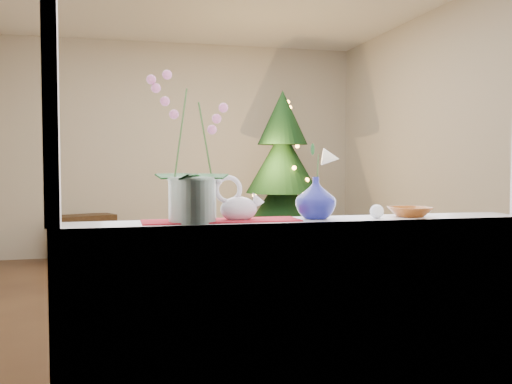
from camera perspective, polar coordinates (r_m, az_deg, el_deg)
ground at (r=5.07m, az=-4.04°, el=-10.50°), size 5.00×5.00×0.00m
wall_back at (r=7.41m, az=-7.38°, el=4.27°), size 4.50×0.10×2.70m
wall_front at (r=2.51m, az=5.68°, el=6.81°), size 4.50×0.10×2.70m
wall_right at (r=5.76m, az=18.64°, el=4.51°), size 0.10×5.00×2.70m
window_apron at (r=2.64m, az=5.28°, el=-13.33°), size 2.20×0.08×0.88m
windowsill at (r=2.64m, az=4.68°, el=-3.16°), size 2.20×0.26×0.04m
window_frame at (r=2.58m, az=5.49°, el=14.55°), size 2.22×0.06×1.60m
runner at (r=2.54m, az=-3.48°, el=-2.87°), size 0.70×0.20×0.01m
orchid_pot at (r=2.49m, az=-6.41°, el=4.50°), size 0.29×0.29×0.66m
swan at (r=2.55m, az=-1.76°, el=-0.74°), size 0.25×0.18×0.19m
blue_vase at (r=2.65m, az=6.00°, el=-0.27°), size 0.26×0.26×0.22m
lily at (r=2.65m, az=6.02°, el=3.96°), size 0.12×0.07×0.17m
paperweight at (r=2.72m, az=11.99°, el=-1.91°), size 0.07×0.07×0.07m
amber_dish at (r=2.84m, az=15.12°, el=-1.99°), size 0.17×0.17×0.04m
xmas_tree at (r=6.44m, az=2.66°, el=1.33°), size 1.17×1.17×1.99m
side_table at (r=7.18m, az=-16.95°, el=-4.40°), size 0.82×0.63×0.55m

